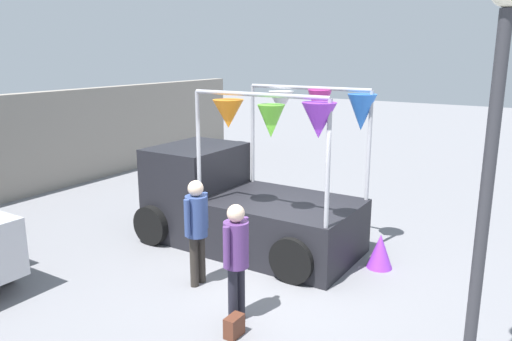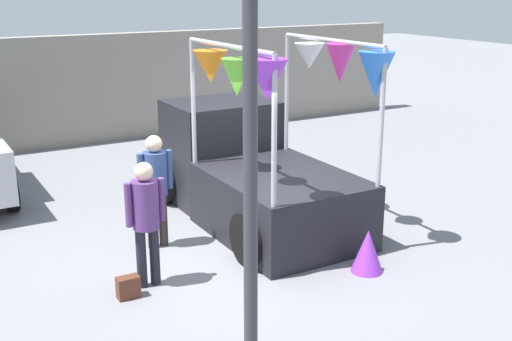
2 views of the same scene
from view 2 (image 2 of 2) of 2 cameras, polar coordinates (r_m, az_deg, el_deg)
ground_plane at (r=9.51m, az=-1.60°, el=-7.12°), size 60.00×60.00×0.00m
vendor_truck at (r=10.59m, az=-0.63°, el=0.44°), size 2.37×4.07×2.99m
person_customer at (r=8.22m, az=-9.78°, el=-3.70°), size 0.53×0.34×1.66m
person_vendor at (r=9.42m, az=-8.92°, el=-0.88°), size 0.53×0.34×1.70m
handbag at (r=8.28m, az=-11.29°, el=-10.14°), size 0.28×0.16×0.28m
street_lamp at (r=5.06m, az=-0.51°, el=4.62°), size 0.32×0.32×4.29m
brick_boundary_wall at (r=16.06m, az=-14.76°, el=6.97°), size 18.00×0.36×2.60m
folded_kite_bundle_violet at (r=8.88m, az=9.89°, el=-7.06°), size 0.62×0.62×0.60m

